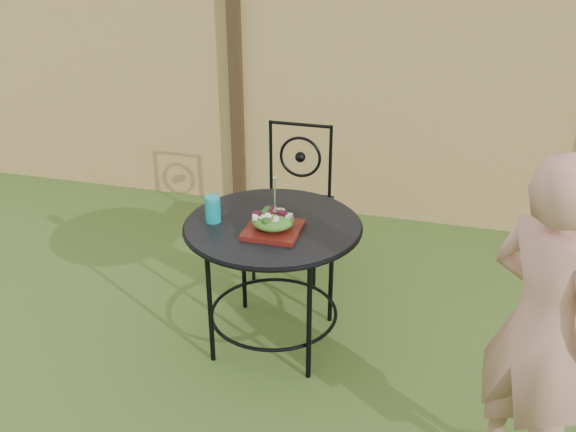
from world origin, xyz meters
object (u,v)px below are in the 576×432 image
object	(u,v)px
diner	(542,330)
patio_table	(273,247)
salad_plate	(273,230)
patio_chair	(294,197)

from	to	relation	value
diner	patio_table	bearing A→B (deg)	18.77
patio_table	diner	distance (m)	1.41
patio_table	diner	bearing A→B (deg)	-26.00
diner	salad_plate	distance (m)	1.33
patio_table	patio_chair	bearing A→B (deg)	97.49
patio_table	diner	size ratio (longest dim) A/B	0.64
patio_table	diner	world-z (taller)	diner
patio_chair	patio_table	bearing A→B (deg)	-82.51
patio_chair	salad_plate	xyz separation A→B (m)	(0.14, -0.93, 0.23)
patio_table	salad_plate	world-z (taller)	salad_plate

